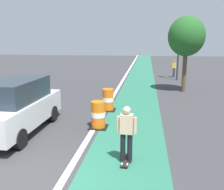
{
  "coord_description": "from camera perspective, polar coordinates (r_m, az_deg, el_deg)",
  "views": [
    {
      "loc": [
        2.92,
        -5.38,
        3.5
      ],
      "look_at": [
        1.45,
        5.28,
        1.1
      ],
      "focal_mm": 40.06,
      "sensor_mm": 36.0,
      "label": 1
    }
  ],
  "objects": [
    {
      "name": "pedestrian_crossing",
      "position": [
        24.38,
        13.97,
        6.0
      ],
      "size": [
        0.34,
        0.2,
        1.61
      ],
      "color": "#33333D",
      "rests_on": "ground"
    },
    {
      "name": "traffic_light_corner",
      "position": [
        22.54,
        15.07,
        12.16
      ],
      "size": [
        0.41,
        0.32,
        5.1
      ],
      "color": "#2D2D2D",
      "rests_on": "ground"
    },
    {
      "name": "traffic_barrel_mid",
      "position": [
        12.52,
        -0.92,
        -1.14
      ],
      "size": [
        0.73,
        0.73,
        1.09
      ],
      "color": "orange",
      "rests_on": "ground"
    },
    {
      "name": "parked_suv_nearest",
      "position": [
        10.14,
        -21.01,
        -2.34
      ],
      "size": [
        1.96,
        4.62,
        2.04
      ],
      "color": "silver",
      "rests_on": "ground"
    },
    {
      "name": "traffic_barrel_front",
      "position": [
        10.07,
        -3.17,
        -4.58
      ],
      "size": [
        0.73,
        0.73,
        1.09
      ],
      "color": "orange",
      "rests_on": "ground"
    },
    {
      "name": "street_tree_sidewalk",
      "position": [
        17.5,
        16.63,
        12.61
      ],
      "size": [
        2.4,
        2.4,
        5.0
      ],
      "color": "brown",
      "rests_on": "ground"
    },
    {
      "name": "ground_plane",
      "position": [
        7.05,
        -18.77,
        -17.93
      ],
      "size": [
        100.0,
        100.0,
        0.0
      ],
      "primitive_type": "plane",
      "color": "#38383A"
    },
    {
      "name": "skateboarder_on_lane",
      "position": [
        7.16,
        3.33,
        -8.64
      ],
      "size": [
        0.57,
        0.81,
        1.69
      ],
      "color": "black",
      "rests_on": "ground"
    },
    {
      "name": "bike_lane_strip",
      "position": [
        17.73,
        6.04,
        1.13
      ],
      "size": [
        2.5,
        80.0,
        0.01
      ],
      "primitive_type": "cube",
      "color": "#286B51",
      "rests_on": "ground"
    },
    {
      "name": "lane_divider_stripe",
      "position": [
        17.84,
        1.22,
        1.27
      ],
      "size": [
        0.2,
        80.0,
        0.01
      ],
      "primitive_type": "cube",
      "color": "silver",
      "rests_on": "ground"
    }
  ]
}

